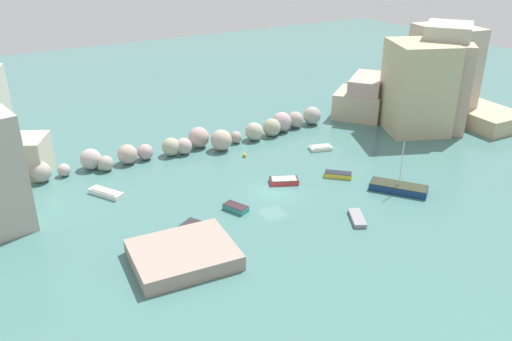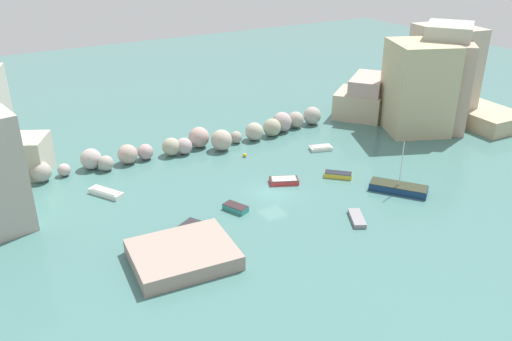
{
  "view_description": "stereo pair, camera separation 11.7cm",
  "coord_description": "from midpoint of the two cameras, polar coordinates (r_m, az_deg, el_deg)",
  "views": [
    {
      "loc": [
        -25.63,
        -41.31,
        25.3
      ],
      "look_at": [
        0.0,
        3.56,
        1.0
      ],
      "focal_mm": 37.34,
      "sensor_mm": 36.0,
      "label": 1
    },
    {
      "loc": [
        -25.53,
        -41.36,
        25.3
      ],
      "look_at": [
        0.0,
        3.56,
        1.0
      ],
      "focal_mm": 37.34,
      "sensor_mm": 36.0,
      "label": 2
    }
  ],
  "objects": [
    {
      "name": "moored_boat_2",
      "position": [
        56.6,
        2.96,
        -1.08
      ],
      "size": [
        3.4,
        2.65,
        0.55
      ],
      "rotation": [
        0.0,
        0.0,
        5.86
      ],
      "color": "red",
      "rests_on": "cove_water"
    },
    {
      "name": "cove_water",
      "position": [
        54.8,
        1.79,
        -2.32
      ],
      "size": [
        160.0,
        160.0,
        0.0
      ],
      "primitive_type": "plane",
      "color": "#467672",
      "rests_on": "ground"
    },
    {
      "name": "stone_dock",
      "position": [
        44.29,
        -7.86,
        -8.92
      ],
      "size": [
        8.65,
        7.26,
        1.29
      ],
      "primitive_type": "cube",
      "rotation": [
        0.0,
        0.0,
        -0.07
      ],
      "color": "gray",
      "rests_on": "ground"
    },
    {
      "name": "moored_boat_3",
      "position": [
        65.28,
        6.88,
        2.43
      ],
      "size": [
        2.92,
        2.07,
        0.51
      ],
      "rotation": [
        0.0,
        0.0,
        6.0
      ],
      "color": "white",
      "rests_on": "cove_water"
    },
    {
      "name": "cliff_headland_right",
      "position": [
        76.02,
        18.17,
        8.76
      ],
      "size": [
        20.55,
        20.37,
        13.38
      ],
      "color": "#BEB091",
      "rests_on": "ground"
    },
    {
      "name": "moored_boat_1",
      "position": [
        56.63,
        14.96,
        -1.8
      ],
      "size": [
        5.06,
        5.75,
        5.5
      ],
      "rotation": [
        0.0,
        0.0,
        5.37
      ],
      "color": "navy",
      "rests_on": "cove_water"
    },
    {
      "name": "channel_buoy",
      "position": [
        62.86,
        -1.29,
        1.67
      ],
      "size": [
        0.45,
        0.45,
        0.45
      ],
      "primitive_type": "sphere",
      "color": "gold",
      "rests_on": "cove_water"
    },
    {
      "name": "moored_boat_5",
      "position": [
        58.5,
        8.74,
        -0.45
      ],
      "size": [
        2.92,
        2.81,
        0.56
      ],
      "rotation": [
        0.0,
        0.0,
        2.4
      ],
      "color": "yellow",
      "rests_on": "cove_water"
    },
    {
      "name": "moored_boat_4",
      "position": [
        56.15,
        -15.84,
        -2.31
      ],
      "size": [
        2.97,
        3.84,
        0.59
      ],
      "rotation": [
        0.0,
        0.0,
        2.12
      ],
      "color": "white",
      "rests_on": "cove_water"
    },
    {
      "name": "moored_boat_6",
      "position": [
        50.59,
        10.72,
        -5.04
      ],
      "size": [
        2.44,
        3.31,
        0.42
      ],
      "rotation": [
        0.0,
        0.0,
        4.24
      ],
      "color": "gray",
      "rests_on": "cove_water"
    },
    {
      "name": "rock_breakwater",
      "position": [
        65.46,
        -5.21,
        3.42
      ],
      "size": [
        37.68,
        4.86,
        2.59
      ],
      "color": "#A9A197",
      "rests_on": "ground"
    },
    {
      "name": "moored_boat_7",
      "position": [
        51.31,
        -2.25,
        -4.01
      ],
      "size": [
        2.06,
        2.67,
        0.58
      ],
      "rotation": [
        0.0,
        0.0,
        5.14
      ],
      "color": "teal",
      "rests_on": "cove_water"
    },
    {
      "name": "moored_boat_0",
      "position": [
        48.54,
        -7.37,
        -6.1
      ],
      "size": [
        2.98,
        2.53,
        0.52
      ],
      "rotation": [
        0.0,
        0.0,
        3.67
      ],
      "color": "#337B43",
      "rests_on": "cove_water"
    }
  ]
}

